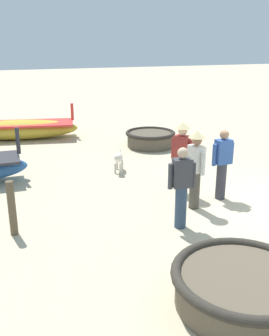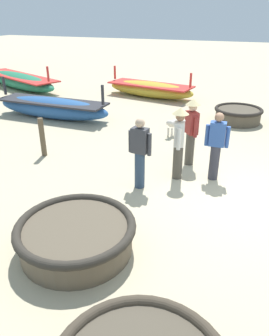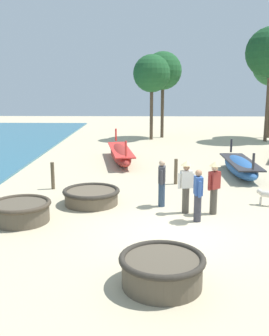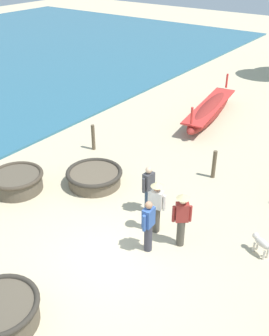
{
  "view_description": "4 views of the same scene",
  "coord_description": "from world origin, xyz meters",
  "px_view_note": "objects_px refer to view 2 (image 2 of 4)",
  "views": [
    {
      "loc": [
        -6.45,
        5.21,
        3.44
      ],
      "look_at": [
        -0.04,
        3.04,
        1.18
      ],
      "focal_mm": 42.0,
      "sensor_mm": 36.0,
      "label": 1
    },
    {
      "loc": [
        -6.31,
        0.01,
        3.52
      ],
      "look_at": [
        -1.17,
        2.01,
        0.87
      ],
      "focal_mm": 35.0,
      "sensor_mm": 36.0,
      "label": 2
    },
    {
      "loc": [
        -0.95,
        -10.31,
        3.97
      ],
      "look_at": [
        -1.24,
        2.92,
        1.15
      ],
      "focal_mm": 42.0,
      "sensor_mm": 36.0,
      "label": 3
    },
    {
      "loc": [
        5.16,
        -5.96,
        7.27
      ],
      "look_at": [
        -1.16,
        2.65,
        1.05
      ],
      "focal_mm": 42.0,
      "sensor_mm": 36.0,
      "label": 4
    }
  ],
  "objects_px": {
    "long_boat_green_hull": "(52,107)",
    "fisherman_hauling": "(216,145)",
    "long_boat_blue_hull": "(19,80)",
    "dog": "(173,124)",
    "coracle_center": "(238,114)",
    "coracle_far_left": "(76,235)",
    "fisherman_with_hat": "(191,128)",
    "long_boat_red_hull": "(150,89)",
    "fisherman_crouching": "(179,139)",
    "mooring_post_inland": "(42,137)",
    "fisherman_by_coracle": "(140,152)"
  },
  "relations": [
    {
      "from": "long_boat_green_hull",
      "to": "fisherman_crouching",
      "type": "bearing_deg",
      "value": -119.1
    },
    {
      "from": "long_boat_green_hull",
      "to": "fisherman_hauling",
      "type": "relative_size",
      "value": 2.84
    },
    {
      "from": "long_boat_blue_hull",
      "to": "long_boat_red_hull",
      "type": "bearing_deg",
      "value": -84.59
    },
    {
      "from": "long_boat_blue_hull",
      "to": "fisherman_with_hat",
      "type": "height_order",
      "value": "fisherman_with_hat"
    },
    {
      "from": "long_boat_blue_hull",
      "to": "fisherman_by_coracle",
      "type": "height_order",
      "value": "fisherman_by_coracle"
    },
    {
      "from": "fisherman_crouching",
      "to": "dog",
      "type": "relative_size",
      "value": 2.6
    },
    {
      "from": "coracle_far_left",
      "to": "mooring_post_inland",
      "type": "xyz_separation_m",
      "value": [
        3.07,
        2.81,
        0.23
      ]
    },
    {
      "from": "fisherman_hauling",
      "to": "long_boat_blue_hull",
      "type": "bearing_deg",
      "value": 58.78
    },
    {
      "from": "long_boat_green_hull",
      "to": "coracle_far_left",
      "type": "bearing_deg",
      "value": -143.26
    },
    {
      "from": "coracle_far_left",
      "to": "coracle_center",
      "type": "distance_m",
      "value": 8.2
    },
    {
      "from": "coracle_far_left",
      "to": "dog",
      "type": "bearing_deg",
      "value": -0.1
    },
    {
      "from": "long_boat_green_hull",
      "to": "long_boat_blue_hull",
      "type": "distance_m",
      "value": 5.82
    },
    {
      "from": "fisherman_by_coracle",
      "to": "fisherman_hauling",
      "type": "relative_size",
      "value": 1.0
    },
    {
      "from": "long_boat_green_hull",
      "to": "fisherman_by_coracle",
      "type": "height_order",
      "value": "fisherman_by_coracle"
    },
    {
      "from": "coracle_center",
      "to": "fisherman_hauling",
      "type": "height_order",
      "value": "fisherman_hauling"
    },
    {
      "from": "fisherman_hauling",
      "to": "long_boat_red_hull",
      "type": "bearing_deg",
      "value": 29.13
    },
    {
      "from": "coracle_center",
      "to": "long_boat_blue_hull",
      "type": "bearing_deg",
      "value": 80.46
    },
    {
      "from": "fisherman_with_hat",
      "to": "mooring_post_inland",
      "type": "relative_size",
      "value": 1.61
    },
    {
      "from": "mooring_post_inland",
      "to": "long_boat_red_hull",
      "type": "bearing_deg",
      "value": -3.8
    },
    {
      "from": "coracle_far_left",
      "to": "long_boat_red_hull",
      "type": "distance_m",
      "value": 10.71
    },
    {
      "from": "long_boat_blue_hull",
      "to": "coracle_far_left",
      "type": "bearing_deg",
      "value": -137.42
    },
    {
      "from": "long_boat_blue_hull",
      "to": "dog",
      "type": "bearing_deg",
      "value": -113.77
    },
    {
      "from": "fisherman_with_hat",
      "to": "long_boat_green_hull",
      "type": "bearing_deg",
      "value": 68.61
    },
    {
      "from": "long_boat_blue_hull",
      "to": "dog",
      "type": "relative_size",
      "value": 9.18
    },
    {
      "from": "long_boat_blue_hull",
      "to": "mooring_post_inland",
      "type": "bearing_deg",
      "value": -137.34
    },
    {
      "from": "mooring_post_inland",
      "to": "fisherman_crouching",
      "type": "bearing_deg",
      "value": -89.78
    },
    {
      "from": "fisherman_hauling",
      "to": "mooring_post_inland",
      "type": "bearing_deg",
      "value": 93.63
    },
    {
      "from": "coracle_center",
      "to": "fisherman_crouching",
      "type": "relative_size",
      "value": 0.98
    },
    {
      "from": "coracle_far_left",
      "to": "long_boat_blue_hull",
      "type": "height_order",
      "value": "long_boat_blue_hull"
    },
    {
      "from": "long_boat_green_hull",
      "to": "fisherman_hauling",
      "type": "height_order",
      "value": "fisherman_hauling"
    },
    {
      "from": "fisherman_hauling",
      "to": "fisherman_crouching",
      "type": "bearing_deg",
      "value": 108.8
    },
    {
      "from": "long_boat_red_hull",
      "to": "fisherman_by_coracle",
      "type": "xyz_separation_m",
      "value": [
        -8.09,
        -2.52,
        0.48
      ]
    },
    {
      "from": "coracle_center",
      "to": "fisherman_crouching",
      "type": "xyz_separation_m",
      "value": [
        -4.92,
        0.89,
        0.68
      ]
    },
    {
      "from": "fisherman_by_coracle",
      "to": "mooring_post_inland",
      "type": "relative_size",
      "value": 1.51
    },
    {
      "from": "long_boat_red_hull",
      "to": "fisherman_crouching",
      "type": "distance_m",
      "value": 8.05
    },
    {
      "from": "long_boat_green_hull",
      "to": "fisherman_crouching",
      "type": "relative_size",
      "value": 2.67
    },
    {
      "from": "coracle_far_left",
      "to": "long_boat_green_hull",
      "type": "xyz_separation_m",
      "value": [
        6.1,
        4.55,
        0.09
      ]
    },
    {
      "from": "fisherman_by_coracle",
      "to": "fisherman_hauling",
      "type": "bearing_deg",
      "value": -55.53
    },
    {
      "from": "long_boat_blue_hull",
      "to": "fisherman_crouching",
      "type": "relative_size",
      "value": 3.53
    },
    {
      "from": "fisherman_with_hat",
      "to": "fisherman_hauling",
      "type": "relative_size",
      "value": 1.06
    },
    {
      "from": "mooring_post_inland",
      "to": "long_boat_green_hull",
      "type": "bearing_deg",
      "value": 29.98
    },
    {
      "from": "coracle_far_left",
      "to": "fisherman_hauling",
      "type": "height_order",
      "value": "fisherman_hauling"
    },
    {
      "from": "dog",
      "to": "fisherman_with_hat",
      "type": "bearing_deg",
      "value": -153.75
    },
    {
      "from": "fisherman_with_hat",
      "to": "fisherman_hauling",
      "type": "distance_m",
      "value": 0.92
    },
    {
      "from": "coracle_center",
      "to": "long_boat_green_hull",
      "type": "distance_m",
      "value": 6.59
    },
    {
      "from": "long_boat_blue_hull",
      "to": "long_boat_red_hull",
      "type": "height_order",
      "value": "long_boat_blue_hull"
    },
    {
      "from": "fisherman_crouching",
      "to": "dog",
      "type": "bearing_deg",
      "value": 17.08
    },
    {
      "from": "fisherman_by_coracle",
      "to": "mooring_post_inland",
      "type": "distance_m",
      "value": 3.1
    },
    {
      "from": "coracle_far_left",
      "to": "long_boat_blue_hull",
      "type": "relative_size",
      "value": 0.33
    },
    {
      "from": "coracle_center",
      "to": "fisherman_with_hat",
      "type": "height_order",
      "value": "fisherman_with_hat"
    }
  ]
}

